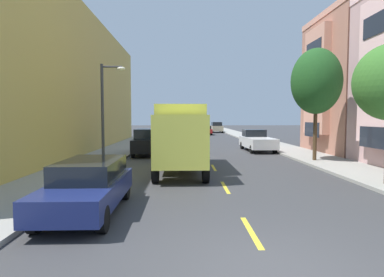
% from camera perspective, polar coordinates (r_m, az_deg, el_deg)
% --- Properties ---
extents(ground_plane, '(160.00, 160.00, 0.00)m').
position_cam_1_polar(ground_plane, '(35.79, 1.24, -0.72)').
color(ground_plane, '#38383A').
extents(sidewalk_left, '(3.20, 120.00, 0.14)m').
position_cam_1_polar(sidewalk_left, '(34.19, -10.58, -0.87)').
color(sidewalk_left, '#99968E').
rests_on(sidewalk_left, ground_plane).
extents(sidewalk_right, '(3.20, 120.00, 0.14)m').
position_cam_1_polar(sidewalk_right, '(34.85, 13.13, -0.82)').
color(sidewalk_right, '#99968E').
rests_on(sidewalk_right, ground_plane).
extents(lane_centerline_dashes, '(0.14, 47.20, 0.01)m').
position_cam_1_polar(lane_centerline_dashes, '(30.31, 1.70, -1.51)').
color(lane_centerline_dashes, yellow).
rests_on(lane_centerline_dashes, ground_plane).
extents(apartment_block_opposite, '(10.00, 36.00, 10.86)m').
position_cam_1_polar(apartment_block_opposite, '(28.48, -26.79, 8.70)').
color(apartment_block_opposite, tan).
rests_on(apartment_block_opposite, ground_plane).
extents(street_tree_second, '(3.00, 3.00, 6.80)m').
position_cam_1_polar(street_tree_second, '(21.37, 20.96, 9.32)').
color(street_tree_second, '#47331E').
rests_on(street_tree_second, sidewalk_right).
extents(street_lamp, '(1.35, 0.28, 5.52)m').
position_cam_1_polar(street_lamp, '(18.51, -14.89, 5.62)').
color(street_lamp, '#38383D').
rests_on(street_lamp, sidewalk_left).
extents(delivery_box_truck, '(2.47, 7.99, 3.37)m').
position_cam_1_polar(delivery_box_truck, '(16.91, -2.00, 0.86)').
color(delivery_box_truck, '#D8D84C').
rests_on(delivery_box_truck, ground_plane).
extents(parked_suv_black, '(2.08, 4.85, 1.93)m').
position_cam_1_polar(parked_suv_black, '(24.08, -7.76, -0.55)').
color(parked_suv_black, black).
rests_on(parked_suv_black, ground_plane).
extents(parked_sedan_silver, '(1.92, 4.55, 1.43)m').
position_cam_1_polar(parked_sedan_silver, '(46.70, -4.79, 1.22)').
color(parked_sedan_silver, '#B2B5BA').
rests_on(parked_sedan_silver, ground_plane).
extents(parked_pickup_white, '(2.15, 5.36, 1.73)m').
position_cam_1_polar(parked_pickup_white, '(27.38, 11.30, -0.41)').
color(parked_pickup_white, silver).
rests_on(parked_pickup_white, ground_plane).
extents(parked_suv_champagne, '(2.04, 4.84, 1.93)m').
position_cam_1_polar(parked_suv_champagne, '(59.88, 4.32, 1.99)').
color(parked_suv_champagne, tan).
rests_on(parked_suv_champagne, ground_plane).
extents(parked_wagon_navy, '(1.87, 4.72, 1.50)m').
position_cam_1_polar(parked_wagon_navy, '(9.96, -17.65, -7.77)').
color(parked_wagon_navy, navy).
rests_on(parked_wagon_navy, ground_plane).
extents(moving_red_sedan, '(1.80, 4.50, 1.43)m').
position_cam_1_polar(moving_red_sedan, '(51.99, 2.42, 1.48)').
color(moving_red_sedan, '#AD1E1E').
rests_on(moving_red_sedan, ground_plane).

